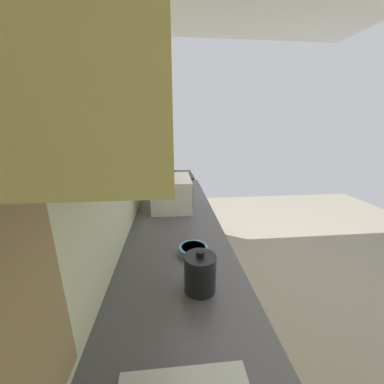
{
  "coord_description": "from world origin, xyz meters",
  "views": [
    {
      "loc": [
        -1.69,
        1.14,
        1.61
      ],
      "look_at": [
        -0.26,
        1.0,
        1.17
      ],
      "focal_mm": 20.54,
      "sensor_mm": 36.0,
      "label": 1
    }
  ],
  "objects": [
    {
      "name": "microwave",
      "position": [
        0.18,
        1.14,
        1.04
      ],
      "size": [
        0.47,
        0.34,
        0.27
      ],
      "color": "white",
      "rests_on": "counter_run"
    },
    {
      "name": "ground_plane",
      "position": [
        0.0,
        0.0,
        0.0
      ],
      "size": [
        6.22,
        6.22,
        0.0
      ],
      "primitive_type": "plane",
      "color": "gray"
    },
    {
      "name": "kettle",
      "position": [
        -0.89,
        1.03,
        0.99
      ],
      "size": [
        0.19,
        0.14,
        0.19
      ],
      "color": "black",
      "rests_on": "counter_run"
    },
    {
      "name": "bowl",
      "position": [
        -0.6,
        1.03,
        0.93
      ],
      "size": [
        0.17,
        0.17,
        0.05
      ],
      "color": "#4C8CBF",
      "rests_on": "counter_run"
    },
    {
      "name": "oven_range",
      "position": [
        1.49,
        1.13,
        0.47
      ],
      "size": [
        0.64,
        0.64,
        1.09
      ],
      "color": "#B7BABF",
      "rests_on": "ground_plane"
    },
    {
      "name": "upper_cabinets",
      "position": [
        -0.38,
        1.29,
        1.89
      ],
      "size": [
        2.27,
        0.3,
        0.68
      ],
      "color": "#EBCD82"
    },
    {
      "name": "wall_back",
      "position": [
        0.0,
        1.5,
        1.42
      ],
      "size": [
        4.01,
        0.12,
        2.85
      ],
      "primitive_type": "cube",
      "color": "beige",
      "rests_on": "ground_plane"
    },
    {
      "name": "counter_run",
      "position": [
        -0.38,
        1.12,
        0.46
      ],
      "size": [
        3.11,
        0.67,
        0.91
      ],
      "color": "#E6D07E",
      "rests_on": "ground_plane"
    }
  ]
}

